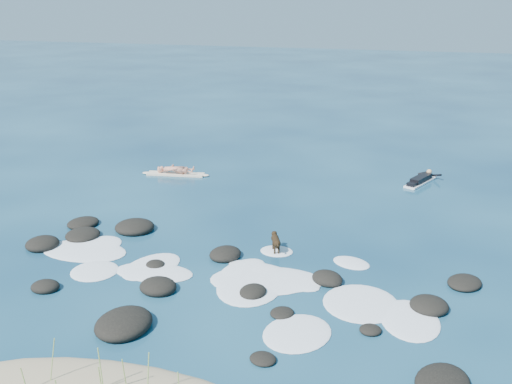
% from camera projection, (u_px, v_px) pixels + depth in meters
% --- Properties ---
extents(ground, '(160.00, 160.00, 0.00)m').
position_uv_depth(ground, '(244.00, 259.00, 18.34)').
color(ground, '#0A2642').
rests_on(ground, ground).
extents(reef_rocks, '(14.91, 7.54, 0.54)m').
position_uv_depth(reef_rocks, '(186.00, 273.00, 17.23)').
color(reef_rocks, black).
rests_on(reef_rocks, ground).
extents(breaking_foam, '(13.08, 6.25, 0.12)m').
position_uv_depth(breaking_foam, '(230.00, 278.00, 17.07)').
color(breaking_foam, white).
rests_on(breaking_foam, ground).
extents(standing_surfer_rig, '(3.26, 1.02, 1.86)m').
position_uv_depth(standing_surfer_rig, '(175.00, 160.00, 26.81)').
color(standing_surfer_rig, '#F2DFC1').
rests_on(standing_surfer_rig, ground).
extents(paddling_surfer_rig, '(1.60, 2.56, 0.46)m').
position_uv_depth(paddling_surfer_rig, '(421.00, 180.00, 25.86)').
color(paddling_surfer_rig, white).
rests_on(paddling_surfer_rig, ground).
extents(dog, '(0.54, 0.95, 0.64)m').
position_uv_depth(dog, '(276.00, 240.00, 18.72)').
color(dog, black).
rests_on(dog, ground).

